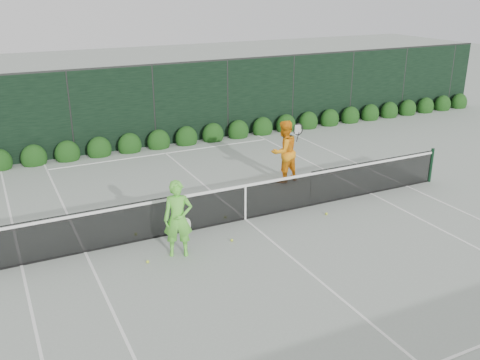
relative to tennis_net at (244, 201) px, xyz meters
name	(u,v)px	position (x,y,z in m)	size (l,w,h in m)	color
ground	(245,219)	(0.02, 0.00, -0.53)	(80.00, 80.00, 0.00)	gray
tennis_net	(244,201)	(0.00, 0.00, 0.00)	(12.90, 0.10, 1.07)	#10321C
player_woman	(178,219)	(-2.17, -1.04, 0.35)	(0.75, 0.62, 1.77)	#64DA40
player_man	(284,151)	(2.38, 2.04, 0.43)	(1.06, 0.90, 1.92)	orange
court_lines	(245,219)	(0.02, 0.00, -0.53)	(11.03, 23.83, 0.01)	white
windscreen_fence	(304,202)	(0.02, -2.71, 0.98)	(32.00, 21.07, 3.06)	black
hedge_row	(159,142)	(0.02, 7.15, -0.30)	(31.66, 0.65, 0.94)	#10340E
tennis_balls	(217,232)	(-0.98, -0.43, -0.50)	(5.11, 1.53, 0.07)	#CBE733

